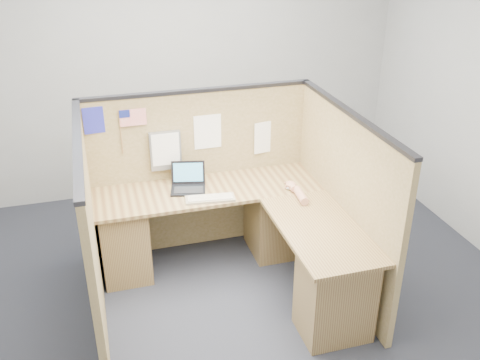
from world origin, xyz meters
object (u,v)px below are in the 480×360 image
object	(u,v)px
l_desk	(241,242)
laptop	(187,183)
keyboard	(210,198)
mouse	(291,187)

from	to	relation	value
l_desk	laptop	xyz separation A→B (m)	(-0.36, 0.46, 0.39)
l_desk	keyboard	bearing A→B (deg)	138.07
laptop	keyboard	bearing A→B (deg)	-48.95
keyboard	laptop	bearing A→B (deg)	124.99
laptop	mouse	world-z (taller)	laptop
l_desk	mouse	size ratio (longest dim) A/B	18.83
laptop	mouse	distance (m)	0.90
laptop	l_desk	bearing A→B (deg)	-39.37
laptop	keyboard	size ratio (longest dim) A/B	0.80
keyboard	mouse	world-z (taller)	mouse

